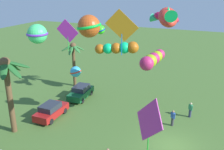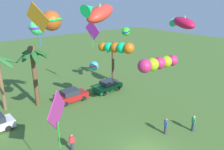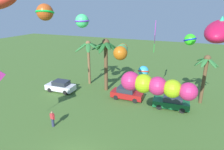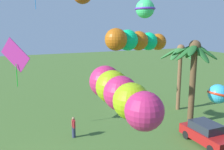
% 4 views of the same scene
% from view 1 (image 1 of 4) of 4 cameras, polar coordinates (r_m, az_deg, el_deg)
% --- Properties ---
extents(ground_plane, '(120.00, 120.00, 0.00)m').
position_cam_1_polar(ground_plane, '(22.80, 13.10, -15.10)').
color(ground_plane, '#476B2D').
extents(palm_tree_0, '(2.70, 2.74, 5.82)m').
position_cam_1_polar(palm_tree_0, '(33.36, -8.49, 4.43)').
color(palm_tree_0, brown).
rests_on(palm_tree_0, ground).
extents(palm_tree_2, '(3.45, 3.78, 7.04)m').
position_cam_1_polar(palm_tree_2, '(23.68, -22.13, -0.58)').
color(palm_tree_2, brown).
rests_on(palm_tree_2, ground).
extents(parked_car_0, '(3.99, 1.93, 1.51)m').
position_cam_1_polar(parked_car_0, '(30.65, -6.88, -3.75)').
color(parked_car_0, '#145B2D').
rests_on(parked_car_0, ground).
extents(parked_car_2, '(3.90, 1.75, 1.51)m').
position_cam_1_polar(parked_car_2, '(26.83, -13.31, -7.67)').
color(parked_car_2, '#A51919').
rests_on(parked_car_2, ground).
extents(spectator_0, '(0.41, 0.46, 1.59)m').
position_cam_1_polar(spectator_0, '(25.34, 13.27, -9.21)').
color(spectator_0, '#38383D').
rests_on(spectator_0, ground).
extents(spectator_1, '(0.42, 0.45, 1.59)m').
position_cam_1_polar(spectator_1, '(27.32, 16.92, -7.36)').
color(spectator_1, '#2D3351').
rests_on(spectator_1, ground).
extents(kite_fish_0, '(2.64, 1.70, 1.38)m').
position_cam_1_polar(kite_fish_0, '(14.93, 12.32, 12.54)').
color(kite_fish_0, red).
extents(kite_ball_1, '(1.50, 1.50, 0.99)m').
position_cam_1_polar(kite_ball_1, '(28.52, -2.56, 9.96)').
color(kite_ball_1, '#30E120').
extents(kite_ball_3, '(1.92, 1.92, 1.38)m').
position_cam_1_polar(kite_ball_3, '(15.96, -5.10, 10.69)').
color(kite_ball_3, '#BD4C19').
extents(kite_diamond_4, '(1.95, 1.90, 3.71)m').
position_cam_1_polar(kite_diamond_4, '(13.80, 8.20, -10.06)').
color(kite_diamond_4, '#C02D9A').
extents(kite_tube_5, '(4.94, 1.55, 1.33)m').
position_cam_1_polar(kite_tube_5, '(25.20, 8.96, 3.44)').
color(kite_tube_5, '#C32766').
extents(kite_ball_6, '(1.33, 1.33, 1.10)m').
position_cam_1_polar(kite_ball_6, '(26.27, -8.04, 0.73)').
color(kite_ball_6, '#34ADE0').
extents(kite_diamond_7, '(0.62, 1.56, 2.30)m').
position_cam_1_polar(kite_diamond_7, '(12.80, 2.20, 10.71)').
color(kite_diamond_7, '#C67E19').
extents(kite_tube_8, '(1.73, 3.76, 1.19)m').
position_cam_1_polar(kite_tube_8, '(22.65, 1.39, 5.96)').
color(kite_tube_8, '#B85D12').
extents(kite_fish_9, '(2.10, 3.40, 1.47)m').
position_cam_1_polar(kite_fish_9, '(27.54, 11.55, 12.33)').
color(kite_fish_9, '#C61341').
extents(kite_ball_10, '(1.58, 1.58, 1.40)m').
position_cam_1_polar(kite_ball_10, '(19.28, -16.18, 8.71)').
color(kite_ball_10, '#43E379').
extents(kite_diamond_11, '(0.41, 2.32, 3.27)m').
position_cam_1_polar(kite_diamond_11, '(26.53, -9.80, 9.48)').
color(kite_diamond_11, '#BE2BB3').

